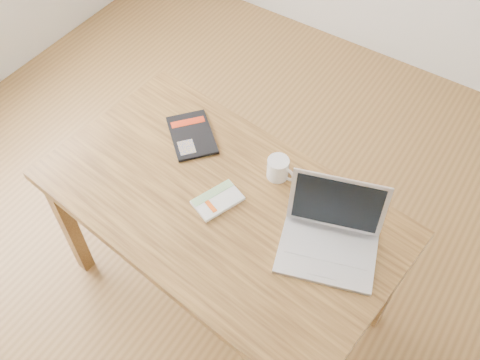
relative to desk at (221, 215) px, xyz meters
The scene contains 6 objects.
room 0.72m from the desk, 153.04° to the left, with size 4.04×4.04×2.70m.
desk is the anchor object (origin of this frame).
white_guidebook 0.10m from the desk, 137.03° to the right, with size 0.16×0.21×0.02m.
black_guidebook 0.37m from the desk, 144.20° to the left, with size 0.30×0.29×0.01m.
laptop 0.45m from the desk, ahead, with size 0.41×0.38×0.23m.
coffee_mug 0.29m from the desk, 62.01° to the left, with size 0.12×0.08×0.09m.
Camera 1 is at (0.80, -1.01, 2.38)m, focal length 40.00 mm.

